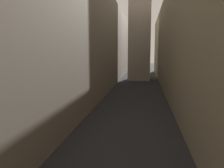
{
  "coord_description": "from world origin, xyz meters",
  "views": [
    {
      "loc": [
        1.76,
        4.27,
        8.02
      ],
      "look_at": [
        0.0,
        16.58,
        6.32
      ],
      "focal_mm": 37.19,
      "sensor_mm": 36.0,
      "label": 1
    }
  ],
  "objects": [
    {
      "name": "building_block_left",
      "position": [
        -13.37,
        50.0,
        10.19
      ],
      "size": [
        15.75,
        108.0,
        20.39
      ],
      "primitive_type": "cube",
      "color": "gray",
      "rests_on": "ground"
    },
    {
      "name": "ground_plane",
      "position": [
        0.0,
        48.0,
        0.0
      ],
      "size": [
        264.0,
        264.0,
        0.0
      ],
      "primitive_type": "plane",
      "color": "#232326"
    },
    {
      "name": "building_block_right",
      "position": [
        12.37,
        50.0,
        9.79
      ],
      "size": [
        13.74,
        108.0,
        19.59
      ],
      "primitive_type": "cube",
      "color": "gray",
      "rests_on": "ground"
    }
  ]
}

